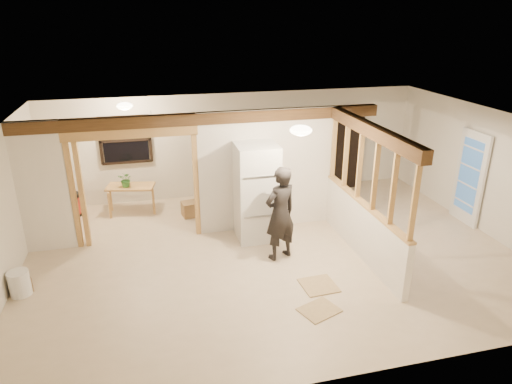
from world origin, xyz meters
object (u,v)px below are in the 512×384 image
object	(u,v)px
refrigerator	(256,192)
woman	(280,214)
bookshelf	(343,152)
work_table	(132,199)
shop_vac	(72,205)

from	to	relation	value
refrigerator	woman	world-z (taller)	refrigerator
refrigerator	bookshelf	size ratio (longest dim) A/B	1.05
refrigerator	work_table	bearing A→B (deg)	142.89
shop_vac	bookshelf	xyz separation A→B (m)	(6.58, 0.30, 0.65)
work_table	shop_vac	size ratio (longest dim) A/B	1.92
refrigerator	bookshelf	distance (m)	3.63
refrigerator	work_table	distance (m)	3.13
shop_vac	bookshelf	world-z (taller)	bookshelf
work_table	bookshelf	world-z (taller)	bookshelf
work_table	bookshelf	xyz separation A→B (m)	(5.27, 0.42, 0.60)
bookshelf	woman	bearing A→B (deg)	-129.38
woman	work_table	world-z (taller)	woman
refrigerator	woman	bearing A→B (deg)	-76.63
shop_vac	woman	bearing A→B (deg)	-36.05
work_table	shop_vac	xyz separation A→B (m)	(-1.30, 0.12, -0.06)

